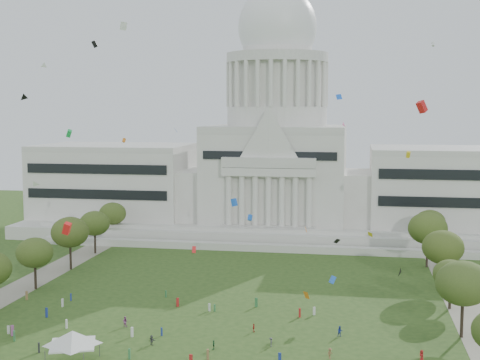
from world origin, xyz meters
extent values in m
plane|color=#2B4919|center=(0.00, 0.00, 0.00)|extent=(400.00, 400.00, 0.00)
cube|color=beige|center=(0.00, 115.00, 2.00)|extent=(160.00, 60.00, 4.00)
cube|color=beige|center=(0.00, 82.00, 1.00)|extent=(130.00, 3.00, 2.00)
cube|color=beige|center=(0.00, 90.00, 2.50)|extent=(140.00, 3.00, 5.00)
cube|color=beige|center=(-55.00, 114.00, 15.00)|extent=(50.00, 34.00, 22.00)
cube|color=beige|center=(55.00, 114.00, 15.00)|extent=(50.00, 34.00, 22.00)
cube|color=beige|center=(-27.00, 112.00, 12.00)|extent=(12.00, 26.00, 16.00)
cube|color=beige|center=(27.00, 112.00, 12.00)|extent=(12.00, 26.00, 16.00)
cube|color=beige|center=(0.00, 114.00, 18.00)|extent=(44.00, 38.00, 28.00)
cube|color=beige|center=(0.00, 94.00, 21.20)|extent=(28.00, 3.00, 2.40)
cube|color=black|center=(-55.00, 96.80, 17.00)|extent=(46.00, 0.40, 11.00)
cube|color=black|center=(55.00, 96.80, 17.00)|extent=(46.00, 0.40, 11.00)
cylinder|color=beige|center=(0.00, 114.00, 37.40)|extent=(32.00, 32.00, 6.00)
cylinder|color=beige|center=(0.00, 114.00, 47.40)|extent=(28.00, 28.00, 14.00)
cylinder|color=beige|center=(0.00, 114.00, 55.90)|extent=(32.40, 32.40, 3.00)
cylinder|color=beige|center=(0.00, 114.00, 61.40)|extent=(22.00, 22.00, 8.00)
ellipsoid|color=white|center=(0.00, 114.00, 65.40)|extent=(25.00, 25.00, 26.20)
cube|color=gray|center=(-48.00, 30.00, 0.02)|extent=(8.00, 160.00, 0.04)
cube|color=gray|center=(48.00, 30.00, 0.02)|extent=(8.00, 160.00, 0.04)
cylinder|color=black|center=(44.17, 17.44, 3.10)|extent=(0.56, 0.56, 6.20)
ellipsoid|color=#334A1B|center=(44.17, 17.44, 9.68)|extent=(9.55, 9.55, 7.82)
cylinder|color=black|center=(-44.09, 33.92, 2.64)|extent=(0.56, 0.56, 5.27)
ellipsoid|color=#354C18|center=(-44.09, 33.92, 8.23)|extent=(8.12, 8.12, 6.65)
cylinder|color=black|center=(44.40, 34.48, 2.28)|extent=(0.56, 0.56, 4.56)
ellipsoid|color=#364C1B|center=(44.40, 34.48, 7.11)|extent=(7.01, 7.01, 5.74)
cylinder|color=black|center=(-44.08, 52.42, 3.02)|extent=(0.56, 0.56, 6.03)
ellipsoid|color=#364617|center=(-44.08, 52.42, 9.41)|extent=(9.29, 9.29, 7.60)
cylinder|color=black|center=(44.76, 50.04, 2.98)|extent=(0.56, 0.56, 5.97)
ellipsoid|color=#3A4C17|center=(44.76, 50.04, 9.31)|extent=(9.19, 9.19, 7.52)
cylinder|color=black|center=(-45.22, 71.01, 2.70)|extent=(0.56, 0.56, 5.41)
ellipsoid|color=#314815|center=(-45.22, 71.01, 8.44)|extent=(8.33, 8.33, 6.81)
cylinder|color=black|center=(43.49, 70.19, 3.19)|extent=(0.56, 0.56, 6.37)
ellipsoid|color=#395018|center=(43.49, 70.19, 9.94)|extent=(9.82, 9.82, 8.03)
cylinder|color=black|center=(-46.87, 89.14, 2.66)|extent=(0.56, 0.56, 5.32)
ellipsoid|color=#344A17|center=(-46.87, 89.14, 8.29)|extent=(8.19, 8.19, 6.70)
cylinder|color=black|center=(45.96, 88.13, 2.73)|extent=(0.56, 0.56, 5.47)
ellipsoid|color=#374B19|center=(45.96, 88.13, 8.53)|extent=(8.42, 8.42, 6.89)
cylinder|color=#4C4C4C|center=(-21.07, -8.42, 1.41)|extent=(0.12, 0.12, 2.81)
cylinder|color=#4C4C4C|center=(-21.07, -2.12, 1.41)|extent=(0.12, 0.12, 2.81)
cylinder|color=#4C4C4C|center=(-14.77, -2.12, 1.41)|extent=(0.12, 0.12, 2.81)
cube|color=white|center=(-17.92, -5.27, 2.93)|extent=(8.67, 8.67, 0.23)
pyramid|color=white|center=(-17.92, -5.27, 4.16)|extent=(12.14, 12.14, 2.25)
imported|color=#B21E1E|center=(36.24, 4.52, 0.96)|extent=(0.98, 1.12, 1.93)
imported|color=navy|center=(23.22, 14.15, 0.95)|extent=(1.05, 0.81, 1.90)
imported|color=#4C4C51|center=(11.89, 7.08, 0.79)|extent=(0.64, 1.07, 1.58)
imported|color=#33723F|center=(2.68, 4.22, 0.79)|extent=(0.84, 1.06, 1.59)
imported|color=#4C4C51|center=(-8.10, 4.46, 0.85)|extent=(1.63, 1.43, 1.69)
imported|color=#994C8C|center=(-15.81, 12.79, 0.96)|extent=(0.99, 0.66, 1.92)
imported|color=olive|center=(21.91, 3.39, 0.88)|extent=(1.16, 1.26, 1.76)
imported|color=#B21E1E|center=(7.94, 13.91, 0.76)|extent=(0.58, 0.94, 1.52)
cube|color=#994C8C|center=(-33.62, 4.53, 0.97)|extent=(0.60, 0.57, 1.94)
cube|color=olive|center=(2.73, -0.45, 0.86)|extent=(0.45, 0.53, 1.72)
cube|color=silver|center=(17.98, 25.73, 0.80)|extent=(0.50, 0.45, 1.61)
cube|color=silver|center=(-26.01, 10.09, 0.82)|extent=(0.33, 0.47, 1.64)
cube|color=silver|center=(-32.44, 22.40, 0.85)|extent=(0.32, 0.48, 1.70)
cube|color=#33723F|center=(-31.97, 2.17, 0.92)|extent=(0.48, 0.57, 1.85)
cube|color=#33723F|center=(-13.83, 32.68, 0.74)|extent=(0.44, 0.45, 1.47)
cube|color=olive|center=(-42.00, 25.78, 0.92)|extent=(0.58, 0.52, 1.85)
cube|color=#33723F|center=(-9.67, -2.34, 0.85)|extent=(0.30, 0.46, 1.70)
cube|color=#33723F|center=(6.12, 29.03, 0.94)|extent=(0.58, 0.48, 1.87)
cube|color=#B21E1E|center=(15.33, 23.89, 0.89)|extent=(0.41, 0.53, 1.77)
cube|color=navy|center=(14.18, 0.29, 0.80)|extent=(0.49, 0.43, 1.59)
cube|color=#B21E1E|center=(-9.59, 26.58, 0.89)|extent=(0.55, 0.52, 1.79)
cube|color=#26262B|center=(-25.23, -2.19, 0.84)|extent=(0.43, 0.52, 1.67)
cube|color=#B21E1E|center=(0.68, -3.28, 0.89)|extent=(0.55, 0.45, 1.78)
cube|color=silver|center=(-12.68, 7.68, 0.87)|extent=(0.41, 0.53, 1.75)
cube|color=#33723F|center=(-1.52, 24.64, 0.73)|extent=(0.32, 0.43, 1.46)
cube|color=silver|center=(-2.59, 24.65, 0.78)|extent=(0.48, 0.47, 1.56)
cube|color=navy|center=(-7.76, 9.20, 0.73)|extent=(0.40, 0.46, 1.47)
cube|color=silver|center=(-34.88, 5.45, 0.74)|extent=(0.43, 0.31, 1.49)
cube|color=navy|center=(-32.52, 15.48, 0.93)|extent=(0.57, 0.55, 1.86)
cube|color=navy|center=(-32.60, 26.76, 0.77)|extent=(0.35, 0.46, 1.53)
camera|label=1|loc=(25.49, -100.75, 39.80)|focal=50.00mm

